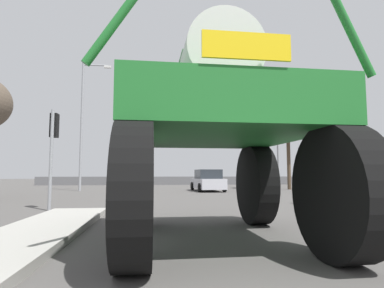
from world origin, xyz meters
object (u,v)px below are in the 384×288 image
Objects in this scene: streetlight_far_right at (280,141)px; streetlight_far_left at (84,119)px; traffic_signal_near_right at (339,142)px; sedan_ahead at (208,181)px; traffic_signal_near_left at (53,137)px; oversize_sprayer at (214,134)px; bare_tree_right at (288,122)px.

streetlight_far_left is at bearing -168.13° from streetlight_far_right.
sedan_ahead is at bearing 106.44° from traffic_signal_near_right.
streetlight_far_right is (3.92, 15.81, 1.63)m from traffic_signal_near_right.
traffic_signal_near_left is 10.52m from traffic_signal_near_right.
sedan_ahead is at bearing -7.78° from streetlight_far_left.
oversize_sprayer is 16.97m from sedan_ahead.
streetlight_far_left reaches higher than traffic_signal_near_left.
bare_tree_right is (9.28, 18.30, 3.32)m from oversize_sprayer.
traffic_signal_near_left is (-7.22, -11.19, 1.79)m from sedan_ahead.
oversize_sprayer is 1.65× the size of traffic_signal_near_right.
traffic_signal_near_left is 1.02× the size of traffic_signal_near_right.
oversize_sprayer is 19.31m from streetlight_far_left.
streetlight_far_left is (-1.73, 12.41, 2.69)m from traffic_signal_near_left.
oversize_sprayer is 0.59× the size of streetlight_far_left.
oversize_sprayer is 1.32× the size of sedan_ahead.
sedan_ahead is at bearing 57.18° from traffic_signal_near_left.
sedan_ahead is 1.23× the size of traffic_signal_near_left.
traffic_signal_near_left is (-4.65, 5.53, 0.52)m from oversize_sprayer.
oversize_sprayer reaches higher than traffic_signal_near_right.
traffic_signal_near_left is 19.10m from bare_tree_right.
oversize_sprayer is at bearing -116.89° from bare_tree_right.
sedan_ahead is 10.08m from streetlight_far_left.
bare_tree_right is at bearing -99.38° from streetlight_far_right.
bare_tree_right reaches higher than sedan_ahead.
traffic_signal_near_right is (5.86, 5.54, 0.46)m from oversize_sprayer.
streetlight_far_right is at bearing 76.09° from traffic_signal_near_right.
traffic_signal_near_right is 17.65m from streetlight_far_left.
traffic_signal_near_left is at bearing 142.92° from sedan_ahead.
streetlight_far_left is 1.36× the size of bare_tree_right.
bare_tree_right is at bearing 75.03° from traffic_signal_near_right.
sedan_ahead is 0.58× the size of streetlight_far_right.
oversize_sprayer reaches higher than traffic_signal_near_left.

